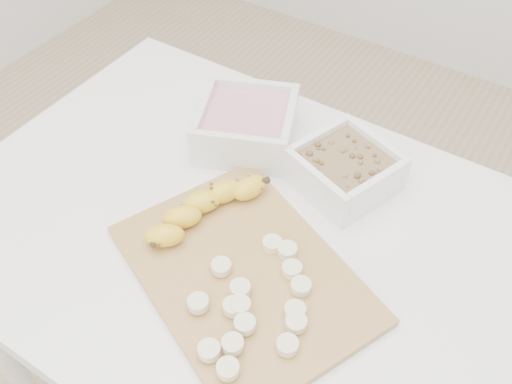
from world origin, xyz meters
The scene contains 6 objects.
table centered at (0.00, 0.00, 0.65)m, with size 1.00×0.70×0.75m.
bowl_yogurt centered at (-0.12, 0.18, 0.79)m, with size 0.22×0.22×0.08m.
bowl_granola centered at (0.09, 0.18, 0.79)m, with size 0.19×0.19×0.07m.
cutting_board centered at (0.05, -0.08, 0.76)m, with size 0.38×0.27×0.01m, color #B7854D.
banana centered at (-0.06, -0.03, 0.78)m, with size 0.06×0.21×0.04m, color gold, non-canonical shape.
banana_slices centered at (0.10, -0.12, 0.78)m, with size 0.18×0.24×0.02m.
Camera 1 is at (0.33, -0.48, 1.46)m, focal length 40.00 mm.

